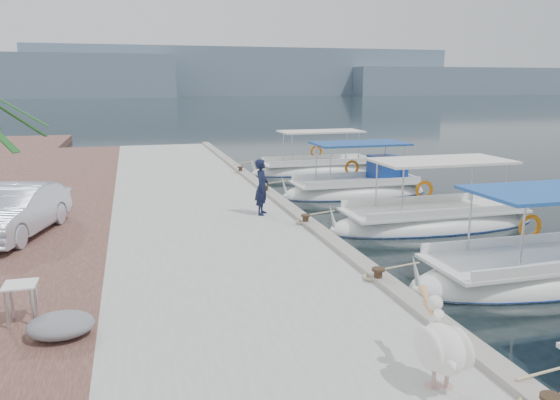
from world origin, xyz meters
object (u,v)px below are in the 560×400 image
Objects in this scene: parked_car at (15,211)px; fishing_caique_e at (317,170)px; fishing_caique_c at (433,223)px; pelican at (441,346)px; fisherman at (262,187)px; fishing_caique_d at (357,190)px; fishing_caique_b at (551,275)px.

fishing_caique_e is at bearing 57.02° from parked_car.
parked_car is (-12.73, 0.44, 1.08)m from fishing_caique_c.
fishing_caique_e reaches higher than pelican.
fishing_caique_e is (-0.07, 11.57, 0.00)m from fishing_caique_c.
fisherman reaches higher than pelican.
fishing_caique_d is at bearing 93.46° from fishing_caique_c.
pelican is (-5.50, -21.08, 0.99)m from fishing_caique_e.
parked_car is (-7.16, -0.71, -0.20)m from fisherman.
parked_car is (-7.16, 9.96, 0.09)m from pelican.
fishing_caique_c is 12.79m from parked_car.
fisherman reaches higher than fishing_caique_e.
fishing_caique_d is 0.90× the size of fishing_caique_e.
fisherman is at bearing 21.37° from parked_car.
fishing_caique_d is 1.52× the size of parked_car.
parked_car is at bearing 156.08° from fishing_caique_b.
fishing_caique_d and fishing_caique_e have the same top height.
pelican is at bearing -120.33° from fishing_caique_c.
fishing_caique_b is 1.77× the size of parked_car.
fishing_caique_b is at bearing -89.02° from fishing_caique_c.
fishing_caique_e is (0.27, 6.01, -0.07)m from fishing_caique_d.
fishing_caique_e is 21.81m from pelican.
fishing_caique_e is 16.90m from parked_car.
fishing_caique_b is 16.82m from fishing_caique_e.
fishing_caique_e is at bearing 90.53° from fishing_caique_b.
fisherman is (-5.57, 1.14, 1.28)m from fishing_caique_c.
fisherman reaches higher than parked_car.
fishing_caique_c is (-0.09, 5.25, 0.00)m from fishing_caique_b.
parked_car is (-12.67, -11.13, 1.08)m from fishing_caique_e.
parked_car is at bearing 178.03° from fishing_caique_c.
fishing_caique_b is 1.04× the size of fishing_caique_e.
fishing_caique_c is 5.83m from fisherman.
fishing_caique_b reaches higher than parked_car.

